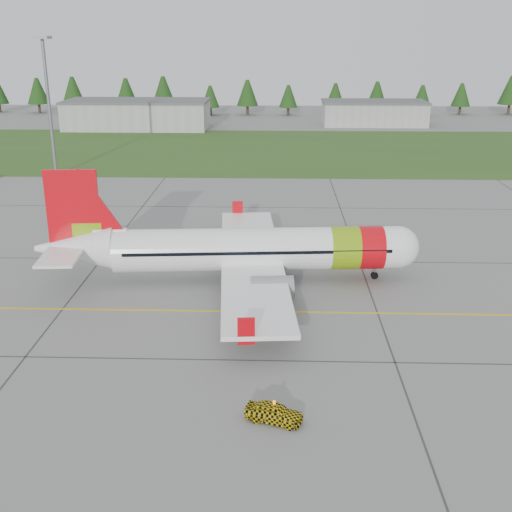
{
  "coord_description": "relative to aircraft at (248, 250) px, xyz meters",
  "views": [
    {
      "loc": [
        1.93,
        -38.32,
        20.82
      ],
      "look_at": [
        0.32,
        11.72,
        3.36
      ],
      "focal_mm": 45.0,
      "sensor_mm": 36.0,
      "label": 1
    }
  ],
  "objects": [
    {
      "name": "ground",
      "position": [
        0.49,
        -14.65,
        -2.92
      ],
      "size": [
        320.0,
        320.0,
        0.0
      ],
      "primitive_type": "plane",
      "color": "gray",
      "rests_on": "ground"
    },
    {
      "name": "follow_me_car",
      "position": [
        2.43,
        -21.72,
        -1.27
      ],
      "size": [
        1.47,
        1.61,
        3.31
      ],
      "primitive_type": "imported",
      "rotation": [
        0.0,
        0.0,
        1.27
      ],
      "color": "yellow",
      "rests_on": "ground"
    },
    {
      "name": "aircraft",
      "position": [
        0.0,
        0.0,
        0.0
      ],
      "size": [
        33.46,
        30.91,
        10.13
      ],
      "rotation": [
        0.0,
        0.0,
        0.08
      ],
      "color": "white",
      "rests_on": "ground"
    },
    {
      "name": "grass_strip",
      "position": [
        0.49,
        67.35,
        -2.91
      ],
      "size": [
        320.0,
        50.0,
        0.03
      ],
      "primitive_type": "cube",
      "color": "#30561E",
      "rests_on": "ground"
    },
    {
      "name": "taxi_guideline",
      "position": [
        0.49,
        -6.65,
        -2.91
      ],
      "size": [
        120.0,
        0.25,
        0.02
      ],
      "primitive_type": "cube",
      "color": "gold",
      "rests_on": "ground"
    },
    {
      "name": "hangar_east",
      "position": [
        25.49,
        103.35,
        -0.32
      ],
      "size": [
        24.0,
        12.0,
        5.2
      ],
      "primitive_type": "cube",
      "color": "#A8A8A3",
      "rests_on": "ground"
    },
    {
      "name": "treeline",
      "position": [
        0.49,
        123.35,
        2.08
      ],
      "size": [
        160.0,
        8.0,
        10.0
      ],
      "primitive_type": null,
      "color": "#1C3F14",
      "rests_on": "ground"
    },
    {
      "name": "floodlight_mast",
      "position": [
        -31.51,
        43.35,
        7.08
      ],
      "size": [
        0.5,
        0.5,
        20.0
      ],
      "primitive_type": "cylinder",
      "color": "slate",
      "rests_on": "ground"
    },
    {
      "name": "hangar_west",
      "position": [
        -29.51,
        95.35,
        0.08
      ],
      "size": [
        32.0,
        14.0,
        6.0
      ],
      "primitive_type": "cube",
      "color": "#A8A8A3",
      "rests_on": "ground"
    }
  ]
}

